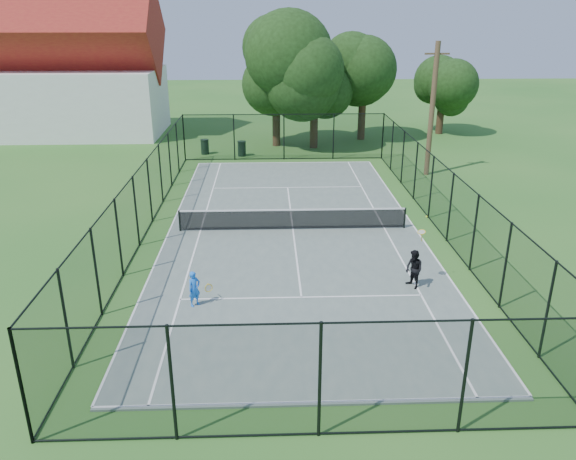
{
  "coord_description": "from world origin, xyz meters",
  "views": [
    {
      "loc": [
        -1.09,
        -23.3,
        9.11
      ],
      "look_at": [
        -0.33,
        -3.0,
        1.2
      ],
      "focal_mm": 35.0,
      "sensor_mm": 36.0,
      "label": 1
    }
  ],
  "objects_px": {
    "utility_pole": "(432,109)",
    "trash_bin_left": "(205,147)",
    "tennis_net": "(293,218)",
    "player_black": "(414,269)",
    "trash_bin_right": "(242,148)",
    "player_blue": "(195,289)"
  },
  "relations": [
    {
      "from": "trash_bin_right",
      "to": "utility_pole",
      "type": "height_order",
      "value": "utility_pole"
    },
    {
      "from": "trash_bin_left",
      "to": "utility_pole",
      "type": "xyz_separation_m",
      "value": [
        13.81,
        -5.68,
        3.36
      ]
    },
    {
      "from": "trash_bin_right",
      "to": "utility_pole",
      "type": "bearing_deg",
      "value": -24.15
    },
    {
      "from": "trash_bin_left",
      "to": "utility_pole",
      "type": "relative_size",
      "value": 0.13
    },
    {
      "from": "trash_bin_right",
      "to": "player_black",
      "type": "distance_m",
      "value": 20.96
    },
    {
      "from": "tennis_net",
      "to": "player_black",
      "type": "bearing_deg",
      "value": -55.61
    },
    {
      "from": "utility_pole",
      "to": "player_black",
      "type": "height_order",
      "value": "utility_pole"
    },
    {
      "from": "utility_pole",
      "to": "trash_bin_right",
      "type": "bearing_deg",
      "value": 155.85
    },
    {
      "from": "trash_bin_left",
      "to": "trash_bin_right",
      "type": "bearing_deg",
      "value": -13.93
    },
    {
      "from": "tennis_net",
      "to": "trash_bin_left",
      "type": "xyz_separation_m",
      "value": [
        -5.37,
        14.68,
        -0.07
      ]
    },
    {
      "from": "trash_bin_right",
      "to": "trash_bin_left",
      "type": "bearing_deg",
      "value": 166.07
    },
    {
      "from": "utility_pole",
      "to": "player_black",
      "type": "relative_size",
      "value": 2.98
    },
    {
      "from": "utility_pole",
      "to": "trash_bin_left",
      "type": "bearing_deg",
      "value": 157.64
    },
    {
      "from": "utility_pole",
      "to": "player_black",
      "type": "xyz_separation_m",
      "value": [
        -4.48,
        -14.79,
        -3.12
      ]
    },
    {
      "from": "trash_bin_right",
      "to": "player_black",
      "type": "height_order",
      "value": "player_black"
    },
    {
      "from": "tennis_net",
      "to": "trash_bin_right",
      "type": "xyz_separation_m",
      "value": [
        -2.82,
        14.05,
        -0.06
      ]
    },
    {
      "from": "tennis_net",
      "to": "utility_pole",
      "type": "xyz_separation_m",
      "value": [
        8.44,
        9.0,
        3.3
      ]
    },
    {
      "from": "trash_bin_left",
      "to": "utility_pole",
      "type": "height_order",
      "value": "utility_pole"
    },
    {
      "from": "player_blue",
      "to": "player_black",
      "type": "relative_size",
      "value": 0.47
    },
    {
      "from": "player_black",
      "to": "utility_pole",
      "type": "bearing_deg",
      "value": 73.16
    },
    {
      "from": "trash_bin_left",
      "to": "player_black",
      "type": "distance_m",
      "value": 22.49
    },
    {
      "from": "tennis_net",
      "to": "player_blue",
      "type": "xyz_separation_m",
      "value": [
        -3.54,
        -6.81,
        0.09
      ]
    }
  ]
}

